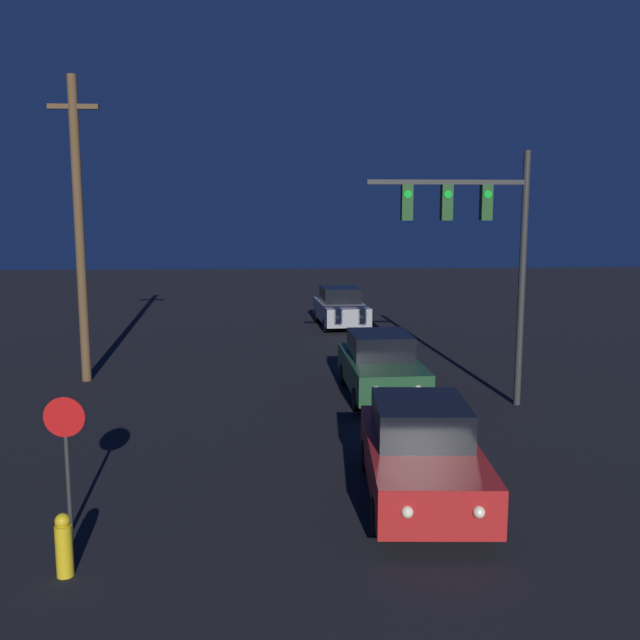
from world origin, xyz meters
TOP-DOWN VIEW (x-y plane):
  - car_near at (1.63, 8.36)m, footprint 2.17×4.79m
  - car_mid at (1.94, 15.54)m, footprint 2.05×4.75m
  - car_far at (1.86, 27.62)m, footprint 2.23×4.81m
  - traffic_signal_mast at (4.30, 14.41)m, footprint 4.17×0.30m
  - stop_sign at (-4.25, 7.33)m, footprint 0.65×0.07m
  - utility_pole at (-6.74, 17.82)m, footprint 1.44×0.28m
  - fire_hydrant at (-3.92, 5.90)m, footprint 0.24×0.24m

SIDE VIEW (x-z plane):
  - fire_hydrant at x=-3.92m, z-range -0.01..0.92m
  - car_near at x=1.63m, z-range -0.02..1.72m
  - car_mid at x=1.94m, z-range -0.02..1.72m
  - car_far at x=1.86m, z-range -0.02..1.72m
  - stop_sign at x=-4.25m, z-range 0.42..2.65m
  - traffic_signal_mast at x=4.30m, z-range 1.19..7.81m
  - utility_pole at x=-6.74m, z-range 0.14..9.11m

